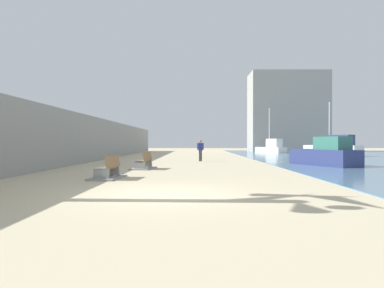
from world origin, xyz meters
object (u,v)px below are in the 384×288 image
at_px(boat_far_left, 272,148).
at_px(person_walking, 200,149).
at_px(bench_near, 108,173).
at_px(boat_far_right, 325,155).
at_px(boat_mid_bay, 334,148).
at_px(bench_far, 144,165).

bearing_deg(boat_far_left, person_walking, -115.88).
bearing_deg(person_walking, boat_far_left, 64.12).
relative_size(bench_near, boat_far_right, 0.43).
relative_size(boat_far_right, boat_mid_bay, 0.81).
bearing_deg(bench_near, boat_far_left, 67.34).
height_order(bench_far, boat_far_left, boat_far_left).
bearing_deg(boat_far_left, bench_far, -115.04).
bearing_deg(bench_far, boat_mid_bay, 44.99).
relative_size(bench_near, person_walking, 1.27).
bearing_deg(boat_far_left, bench_near, -112.66).
xyz_separation_m(bench_near, boat_far_right, (12.06, 7.81, 0.50)).
bearing_deg(person_walking, bench_near, -107.16).
bearing_deg(boat_far_right, bench_near, -147.08).
bearing_deg(boat_far_left, boat_mid_bay, -70.14).
bearing_deg(bench_far, person_walking, 67.24).
xyz_separation_m(bench_near, boat_far_left, (14.52, 34.77, 0.53)).
distance_m(bench_far, person_walking, 8.75).
relative_size(bench_far, boat_far_left, 0.35).
distance_m(person_walking, boat_mid_bay, 17.62).
height_order(bench_far, boat_far_right, boat_far_right).
relative_size(boat_mid_bay, boat_far_left, 0.99).
relative_size(bench_near, boat_far_left, 0.34).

